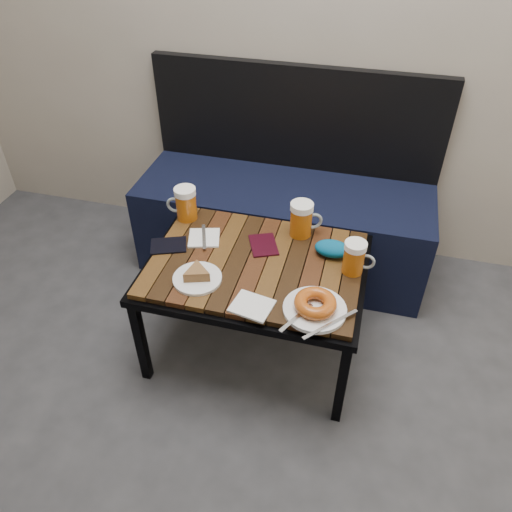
% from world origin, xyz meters
% --- Properties ---
extents(bench, '(1.40, 0.50, 0.95)m').
position_xyz_m(bench, '(-0.21, 1.76, 0.27)').
color(bench, black).
rests_on(bench, ground).
extents(cafe_table, '(0.84, 0.62, 0.47)m').
position_xyz_m(cafe_table, '(-0.20, 1.16, 0.43)').
color(cafe_table, black).
rests_on(cafe_table, ground).
extents(beer_mug_left, '(0.13, 0.09, 0.14)m').
position_xyz_m(beer_mug_left, '(-0.56, 1.36, 0.54)').
color(beer_mug_left, '#B0560E').
rests_on(beer_mug_left, cafe_table).
extents(beer_mug_centre, '(0.14, 0.11, 0.15)m').
position_xyz_m(beer_mug_centre, '(-0.06, 1.37, 0.55)').
color(beer_mug_centre, '#B0560E').
rests_on(beer_mug_centre, cafe_table).
extents(beer_mug_right, '(0.12, 0.08, 0.13)m').
position_xyz_m(beer_mug_right, '(0.17, 1.20, 0.54)').
color(beer_mug_right, '#B0560E').
rests_on(beer_mug_right, cafe_table).
extents(plate_pie, '(0.18, 0.18, 0.05)m').
position_xyz_m(plate_pie, '(-0.38, 1.00, 0.49)').
color(plate_pie, white).
rests_on(plate_pie, cafe_table).
extents(plate_bagel, '(0.25, 0.26, 0.06)m').
position_xyz_m(plate_bagel, '(0.06, 0.95, 0.50)').
color(plate_bagel, white).
rests_on(plate_bagel, cafe_table).
extents(napkin_left, '(0.15, 0.16, 0.01)m').
position_xyz_m(napkin_left, '(-0.44, 1.24, 0.48)').
color(napkin_left, white).
rests_on(napkin_left, cafe_table).
extents(napkin_right, '(0.15, 0.14, 0.01)m').
position_xyz_m(napkin_right, '(-0.15, 0.92, 0.48)').
color(napkin_right, white).
rests_on(napkin_right, cafe_table).
extents(passport_navy, '(0.17, 0.15, 0.01)m').
position_xyz_m(passport_navy, '(-0.56, 1.16, 0.48)').
color(passport_navy, black).
rests_on(passport_navy, cafe_table).
extents(passport_burgundy, '(0.15, 0.17, 0.01)m').
position_xyz_m(passport_burgundy, '(-0.19, 1.26, 0.48)').
color(passport_burgundy, black).
rests_on(passport_burgundy, cafe_table).
extents(knit_pouch, '(0.14, 0.09, 0.06)m').
position_xyz_m(knit_pouch, '(0.08, 1.27, 0.50)').
color(knit_pouch, '#054789').
rests_on(knit_pouch, cafe_table).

